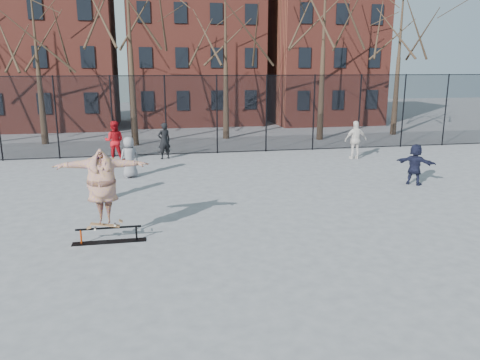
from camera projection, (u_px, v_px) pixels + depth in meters
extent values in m
plane|color=slate|center=(246.00, 247.00, 11.73)|extent=(100.00, 100.00, 0.00)
cube|color=black|center=(110.00, 242.00, 12.04)|extent=(1.86, 0.28, 0.01)
cylinder|color=red|center=(81.00, 237.00, 11.87)|extent=(0.05, 0.05, 0.38)
cylinder|color=black|center=(136.00, 233.00, 12.13)|extent=(0.05, 0.05, 0.38)
cylinder|color=black|center=(109.00, 228.00, 11.96)|extent=(1.64, 0.05, 0.05)
imported|color=#4D3584|center=(102.00, 188.00, 11.69)|extent=(2.36, 0.69, 1.91)
imported|color=slate|center=(98.00, 178.00, 15.58)|extent=(0.88, 0.73, 1.55)
imported|color=black|center=(164.00, 141.00, 22.68)|extent=(0.75, 0.63, 1.77)
imported|color=#AE0F17|center=(114.00, 141.00, 22.22)|extent=(1.03, 0.86, 1.90)
imported|color=silver|center=(356.00, 140.00, 22.66)|extent=(1.10, 0.49, 1.86)
imported|color=black|center=(415.00, 164.00, 17.73)|extent=(1.38, 1.34, 1.57)
imported|color=slate|center=(129.00, 157.00, 18.84)|extent=(0.97, 0.84, 1.67)
cylinder|color=black|center=(56.00, 118.00, 22.42)|extent=(0.07, 0.07, 4.00)
cylinder|color=black|center=(112.00, 117.00, 22.91)|extent=(0.07, 0.07, 4.00)
cylinder|color=black|center=(166.00, 116.00, 23.39)|extent=(0.07, 0.07, 4.00)
cylinder|color=black|center=(217.00, 115.00, 23.88)|extent=(0.07, 0.07, 4.00)
cylinder|color=black|center=(266.00, 114.00, 24.36)|extent=(0.07, 0.07, 4.00)
cylinder|color=black|center=(314.00, 113.00, 24.85)|extent=(0.07, 0.07, 4.00)
cylinder|color=black|center=(359.00, 112.00, 25.33)|extent=(0.07, 0.07, 4.00)
cylinder|color=black|center=(403.00, 111.00, 25.82)|extent=(0.07, 0.07, 4.00)
cylinder|color=black|center=(445.00, 110.00, 26.30)|extent=(0.07, 0.07, 4.00)
cube|color=black|center=(194.00, 115.00, 23.65)|extent=(34.00, 0.01, 4.00)
cylinder|color=black|center=(193.00, 76.00, 23.19)|extent=(34.00, 0.04, 0.04)
cone|color=black|center=(36.00, 104.00, 26.57)|extent=(0.40, 0.40, 4.62)
cone|color=black|center=(134.00, 104.00, 26.36)|extent=(0.40, 0.40, 4.62)
cone|color=black|center=(227.00, 101.00, 28.62)|extent=(0.40, 0.40, 4.62)
cone|color=black|center=(319.00, 102.00, 28.41)|extent=(0.40, 0.40, 4.62)
cone|color=black|center=(392.00, 99.00, 30.68)|extent=(0.40, 0.40, 4.62)
cube|color=maroon|center=(49.00, 43.00, 33.42)|extent=(9.00, 7.00, 12.00)
cube|color=maroon|center=(195.00, 38.00, 35.26)|extent=(10.00, 7.00, 13.00)
cube|color=maroon|center=(320.00, 52.00, 37.37)|extent=(8.00, 7.00, 11.00)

